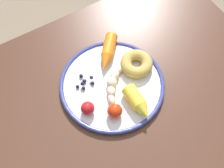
{
  "coord_description": "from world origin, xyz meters",
  "views": [
    {
      "loc": [
        0.19,
        0.29,
        1.48
      ],
      "look_at": [
        -0.02,
        -0.05,
        0.75
      ],
      "focal_mm": 45.69,
      "sensor_mm": 36.0,
      "label": 1
    }
  ],
  "objects_px": {
    "plate": "(112,84)",
    "tomato_near": "(115,111)",
    "dining_table": "(115,115)",
    "carrot_orange": "(108,52)",
    "tomato_mid": "(88,108)",
    "donut": "(136,64)",
    "carrot_yellow": "(138,103)",
    "banana": "(113,83)",
    "blueberry_pile": "(85,82)"
  },
  "relations": [
    {
      "from": "plate",
      "to": "tomato_near",
      "type": "relative_size",
      "value": 7.4
    },
    {
      "from": "dining_table",
      "to": "carrot_orange",
      "type": "height_order",
      "value": "carrot_orange"
    },
    {
      "from": "plate",
      "to": "tomato_mid",
      "type": "relative_size",
      "value": 8.1
    },
    {
      "from": "donut",
      "to": "plate",
      "type": "bearing_deg",
      "value": 7.91
    },
    {
      "from": "plate",
      "to": "carrot_orange",
      "type": "height_order",
      "value": "carrot_orange"
    },
    {
      "from": "carrot_yellow",
      "to": "tomato_mid",
      "type": "height_order",
      "value": "carrot_yellow"
    },
    {
      "from": "banana",
      "to": "blueberry_pile",
      "type": "relative_size",
      "value": 1.92
    },
    {
      "from": "carrot_yellow",
      "to": "banana",
      "type": "bearing_deg",
      "value": -75.55
    },
    {
      "from": "blueberry_pile",
      "to": "tomato_mid",
      "type": "bearing_deg",
      "value": 66.96
    },
    {
      "from": "tomato_near",
      "to": "carrot_yellow",
      "type": "bearing_deg",
      "value": 169.36
    },
    {
      "from": "plate",
      "to": "carrot_yellow",
      "type": "distance_m",
      "value": 0.1
    },
    {
      "from": "plate",
      "to": "carrot_orange",
      "type": "bearing_deg",
      "value": -113.78
    },
    {
      "from": "dining_table",
      "to": "carrot_orange",
      "type": "bearing_deg",
      "value": -112.88
    },
    {
      "from": "donut",
      "to": "tomato_near",
      "type": "xyz_separation_m",
      "value": [
        0.14,
        0.1,
        0.0
      ]
    },
    {
      "from": "carrot_orange",
      "to": "donut",
      "type": "height_order",
      "value": "carrot_orange"
    },
    {
      "from": "carrot_orange",
      "to": "plate",
      "type": "bearing_deg",
      "value": 66.22
    },
    {
      "from": "dining_table",
      "to": "donut",
      "type": "bearing_deg",
      "value": -151.83
    },
    {
      "from": "carrot_yellow",
      "to": "donut",
      "type": "xyz_separation_m",
      "value": [
        -0.07,
        -0.11,
        -0.0
      ]
    },
    {
      "from": "carrot_orange",
      "to": "carrot_yellow",
      "type": "xyz_separation_m",
      "value": [
        0.02,
        0.19,
        0.0
      ]
    },
    {
      "from": "tomato_near",
      "to": "banana",
      "type": "bearing_deg",
      "value": -119.04
    },
    {
      "from": "banana",
      "to": "carrot_orange",
      "type": "xyz_separation_m",
      "value": [
        -0.04,
        -0.1,
        0.01
      ]
    },
    {
      "from": "plate",
      "to": "donut",
      "type": "relative_size",
      "value": 3.16
    },
    {
      "from": "dining_table",
      "to": "donut",
      "type": "relative_size",
      "value": 10.19
    },
    {
      "from": "carrot_yellow",
      "to": "tomato_mid",
      "type": "distance_m",
      "value": 0.14
    },
    {
      "from": "banana",
      "to": "tomato_near",
      "type": "bearing_deg",
      "value": 60.96
    },
    {
      "from": "banana",
      "to": "donut",
      "type": "bearing_deg",
      "value": -168.25
    },
    {
      "from": "carrot_yellow",
      "to": "plate",
      "type": "bearing_deg",
      "value": -75.96
    },
    {
      "from": "tomato_near",
      "to": "carrot_orange",
      "type": "bearing_deg",
      "value": -115.23
    },
    {
      "from": "dining_table",
      "to": "tomato_near",
      "type": "height_order",
      "value": "tomato_near"
    },
    {
      "from": "dining_table",
      "to": "carrot_yellow",
      "type": "relative_size",
      "value": 9.44
    },
    {
      "from": "blueberry_pile",
      "to": "plate",
      "type": "bearing_deg",
      "value": 147.18
    },
    {
      "from": "tomato_near",
      "to": "tomato_mid",
      "type": "xyz_separation_m",
      "value": [
        0.06,
        -0.05,
        -0.0
      ]
    },
    {
      "from": "tomato_mid",
      "to": "blueberry_pile",
      "type": "bearing_deg",
      "value": -113.04
    },
    {
      "from": "donut",
      "to": "blueberry_pile",
      "type": "distance_m",
      "value": 0.16
    },
    {
      "from": "donut",
      "to": "tomato_near",
      "type": "height_order",
      "value": "tomato_near"
    },
    {
      "from": "blueberry_pile",
      "to": "tomato_mid",
      "type": "xyz_separation_m",
      "value": [
        0.03,
        0.08,
        0.01
      ]
    },
    {
      "from": "carrot_yellow",
      "to": "tomato_mid",
      "type": "xyz_separation_m",
      "value": [
        0.13,
        -0.06,
        -0.0
      ]
    },
    {
      "from": "carrot_yellow",
      "to": "tomato_near",
      "type": "distance_m",
      "value": 0.07
    },
    {
      "from": "blueberry_pile",
      "to": "dining_table",
      "type": "bearing_deg",
      "value": 118.52
    },
    {
      "from": "carrot_orange",
      "to": "blueberry_pile",
      "type": "xyz_separation_m",
      "value": [
        0.11,
        0.05,
        -0.01
      ]
    },
    {
      "from": "plate",
      "to": "tomato_near",
      "type": "bearing_deg",
      "value": 63.24
    },
    {
      "from": "plate",
      "to": "donut",
      "type": "xyz_separation_m",
      "value": [
        -0.09,
        -0.01,
        0.02
      ]
    },
    {
      "from": "dining_table",
      "to": "carrot_orange",
      "type": "xyz_separation_m",
      "value": [
        -0.06,
        -0.14,
        0.14
      ]
    },
    {
      "from": "blueberry_pile",
      "to": "tomato_near",
      "type": "height_order",
      "value": "tomato_near"
    },
    {
      "from": "donut",
      "to": "tomato_mid",
      "type": "distance_m",
      "value": 0.2
    },
    {
      "from": "tomato_mid",
      "to": "plate",
      "type": "bearing_deg",
      "value": -159.04
    },
    {
      "from": "dining_table",
      "to": "blueberry_pile",
      "type": "relative_size",
      "value": 17.29
    },
    {
      "from": "dining_table",
      "to": "tomato_near",
      "type": "relative_size",
      "value": 23.88
    },
    {
      "from": "carrot_orange",
      "to": "tomato_mid",
      "type": "xyz_separation_m",
      "value": [
        0.14,
        0.13,
        0.0
      ]
    },
    {
      "from": "banana",
      "to": "dining_table",
      "type": "bearing_deg",
      "value": 64.99
    }
  ]
}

